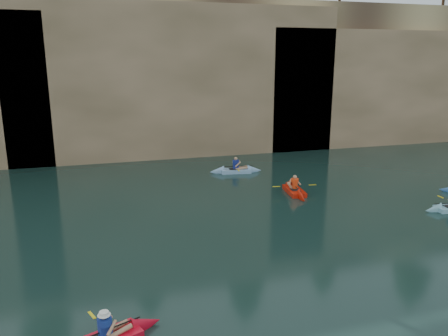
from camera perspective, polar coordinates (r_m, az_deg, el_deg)
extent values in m
plane|color=black|center=(12.78, 5.50, -20.28)|extent=(160.00, 160.00, 0.00)
cube|color=tan|center=(39.97, -10.66, 12.15)|extent=(70.00, 16.00, 12.00)
cube|color=tan|center=(32.94, -5.76, 11.42)|extent=(24.00, 2.40, 11.40)
cube|color=tan|center=(41.59, 22.93, 9.87)|extent=(26.00, 2.40, 9.84)
cube|color=black|center=(32.19, -15.93, 3.54)|extent=(3.50, 1.00, 3.20)
cube|color=black|center=(35.02, 7.62, 5.85)|extent=(5.00, 1.00, 4.50)
cone|color=red|center=(12.88, -10.13, -19.38)|extent=(1.09, 1.01, 0.74)
cube|color=navy|center=(12.28, -15.28, -19.41)|extent=(0.37, 0.31, 0.47)
sphere|color=tan|center=(12.10, -15.39, -18.07)|extent=(0.20, 0.20, 0.20)
cylinder|color=black|center=(12.33, -15.25, -19.80)|extent=(1.84, 0.77, 0.04)
cube|color=yellow|center=(13.03, -16.87, -17.91)|extent=(0.23, 0.42, 0.02)
cylinder|color=white|center=(12.08, -15.40, -17.92)|extent=(0.34, 0.34, 0.09)
cone|color=#7FBDD5|center=(23.43, 25.62, -4.91)|extent=(0.87, 0.78, 0.71)
cube|color=yellow|center=(24.70, 26.43, -3.40)|extent=(0.12, 0.43, 0.02)
cube|color=red|center=(24.36, 9.17, -2.93)|extent=(1.13, 2.74, 0.28)
cone|color=red|center=(25.51, 8.30, -2.12)|extent=(0.88, 1.03, 0.77)
cone|color=red|center=(23.23, 10.13, -3.82)|extent=(0.88, 1.03, 0.77)
cube|color=black|center=(24.20, 9.29, -2.78)|extent=(0.54, 0.61, 0.04)
cube|color=#F54114|center=(24.25, 9.21, -2.00)|extent=(0.27, 0.37, 0.51)
sphere|color=tan|center=(24.15, 9.25, -1.16)|extent=(0.22, 0.22, 0.22)
cylinder|color=black|center=(24.28, 9.20, -2.30)|extent=(0.32, 2.26, 0.04)
cube|color=yellow|center=(23.99, 6.85, -2.42)|extent=(0.43, 0.13, 0.02)
cube|color=yellow|center=(24.62, 11.49, -2.17)|extent=(0.43, 0.13, 0.02)
cube|color=#85B1DE|center=(28.30, 1.54, -0.34)|extent=(2.71, 1.18, 0.29)
cone|color=#85B1DE|center=(28.53, 3.98, -0.26)|extent=(1.03, 0.91, 0.78)
cone|color=#85B1DE|center=(28.13, -0.94, -0.43)|extent=(1.03, 0.91, 0.78)
cube|color=black|center=(28.25, 1.24, -0.13)|extent=(0.61, 0.56, 0.04)
cube|color=navy|center=(28.20, 1.55, 0.48)|extent=(0.39, 0.28, 0.52)
sphere|color=tan|center=(28.11, 1.55, 1.23)|extent=(0.22, 0.22, 0.22)
cylinder|color=black|center=(28.23, 1.54, 0.21)|extent=(2.30, 0.37, 0.04)
cube|color=yellow|center=(29.24, 1.20, 0.71)|extent=(0.14, 0.43, 0.02)
cube|color=yellow|center=(27.22, 1.91, -0.31)|extent=(0.14, 0.43, 0.02)
cone|color=#3873C0|center=(27.23, 27.18, -2.55)|extent=(1.11, 1.14, 0.71)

